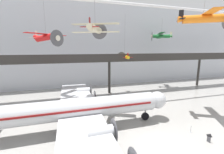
% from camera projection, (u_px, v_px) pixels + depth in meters
% --- Properties ---
extents(ground_plane, '(260.00, 260.00, 0.00)m').
position_uv_depth(ground_plane, '(162.00, 148.00, 18.52)').
color(ground_plane, '#9E9B96').
extents(hangar_back_wall, '(140.00, 3.00, 26.29)m').
position_uv_depth(hangar_back_wall, '(100.00, 45.00, 48.73)').
color(hangar_back_wall, silver).
rests_on(hangar_back_wall, ground).
extents(mezzanine_walkway, '(110.00, 3.20, 10.76)m').
position_uv_depth(mezzanine_walkway, '(110.00, 60.00, 38.57)').
color(mezzanine_walkway, '#2D2B28').
rests_on(mezzanine_walkway, ground).
extents(ceiling_truss_beam, '(120.00, 0.60, 0.60)m').
position_uv_depth(ceiling_truss_beam, '(119.00, 3.00, 30.31)').
color(ceiling_truss_beam, silver).
extents(airliner_silver_main, '(31.60, 35.50, 9.08)m').
position_uv_depth(airliner_silver_main, '(73.00, 110.00, 21.76)').
color(airliner_silver_main, silver).
rests_on(airliner_silver_main, ground).
extents(suspended_plane_yellow_lowwing, '(6.73, 5.48, 11.87)m').
position_uv_depth(suspended_plane_yellow_lowwing, '(124.00, 57.00, 39.62)').
color(suspended_plane_yellow_lowwing, yellow).
extents(suspended_plane_cream_biplane, '(8.03, 7.07, 7.03)m').
position_uv_depth(suspended_plane_cream_biplane, '(95.00, 29.00, 25.79)').
color(suspended_plane_cream_biplane, beige).
extents(suspended_plane_orange_highwing, '(8.15, 9.12, 5.64)m').
position_uv_depth(suspended_plane_orange_highwing, '(203.00, 18.00, 25.03)').
color(suspended_plane_orange_highwing, orange).
extents(suspended_plane_red_highwing, '(7.29, 7.22, 8.40)m').
position_uv_depth(suspended_plane_red_highwing, '(46.00, 37.00, 29.33)').
color(suspended_plane_red_highwing, red).
extents(suspended_plane_green_biplane, '(6.50, 7.43, 6.51)m').
position_uv_depth(suspended_plane_green_biplane, '(161.00, 36.00, 45.60)').
color(suspended_plane_green_biplane, '#1E6B33').
extents(stanchion_barrier, '(0.36, 0.36, 1.08)m').
position_uv_depth(stanchion_barrier, '(191.00, 130.00, 21.84)').
color(stanchion_barrier, '#B2B5BA').
rests_on(stanchion_barrier, ground).
extents(info_sign_pedestal, '(0.23, 0.77, 1.24)m').
position_uv_depth(info_sign_pedestal, '(209.00, 139.00, 19.57)').
color(info_sign_pedestal, '#4C4C51').
rests_on(info_sign_pedestal, ground).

